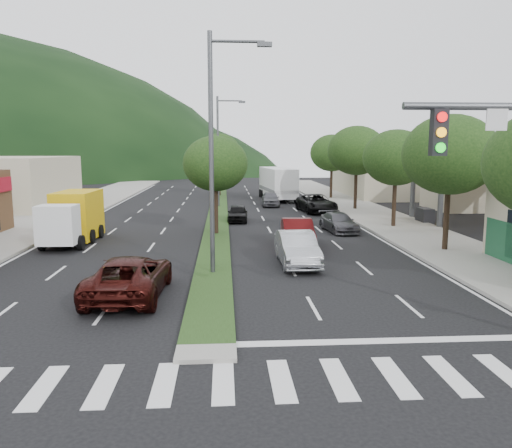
{
  "coord_description": "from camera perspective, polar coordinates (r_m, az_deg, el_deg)",
  "views": [
    {
      "loc": [
        0.51,
        -12.87,
        5.33
      ],
      "look_at": [
        1.99,
        10.1,
        1.86
      ],
      "focal_mm": 35.0,
      "sensor_mm": 36.0,
      "label": 1
    }
  ],
  "objects": [
    {
      "name": "ground",
      "position": [
        13.94,
        -5.67,
        -13.95
      ],
      "size": [
        160.0,
        160.0,
        0.0
      ],
      "primitive_type": "plane",
      "color": "black",
      "rests_on": "ground"
    },
    {
      "name": "sidewalk_right",
      "position": [
        40.07,
        13.76,
        0.8
      ],
      "size": [
        5.0,
        90.0,
        0.15
      ],
      "primitive_type": "cube",
      "color": "gray",
      "rests_on": "ground"
    },
    {
      "name": "sidewalk_left",
      "position": [
        40.55,
        -23.11,
        0.44
      ],
      "size": [
        6.0,
        90.0,
        0.15
      ],
      "primitive_type": "cube",
      "color": "gray",
      "rests_on": "ground"
    },
    {
      "name": "median",
      "position": [
        41.21,
        -4.37,
        1.21
      ],
      "size": [
        1.6,
        56.0,
        0.12
      ],
      "primitive_type": "cube",
      "color": "#1E3312",
      "rests_on": "ground"
    },
    {
      "name": "crosswalk",
      "position": [
        12.12,
        -6.0,
        -17.55
      ],
      "size": [
        19.0,
        2.2,
        0.01
      ],
      "primitive_type": "cube",
      "color": "silver",
      "rests_on": "ground"
    },
    {
      "name": "gas_canopy",
      "position": [
        39.48,
        24.43,
        6.83
      ],
      "size": [
        12.2,
        8.2,
        5.25
      ],
      "color": "silver",
      "rests_on": "ground"
    },
    {
      "name": "bldg_left_far",
      "position": [
        50.86,
        -26.32,
        4.28
      ],
      "size": [
        9.0,
        14.0,
        4.6
      ],
      "primitive_type": "cube",
      "color": "#B0A58C",
      "rests_on": "ground"
    },
    {
      "name": "bldg_right_far",
      "position": [
        60.02,
        14.84,
        5.69
      ],
      "size": [
        10.0,
        16.0,
        5.2
      ],
      "primitive_type": "cube",
      "color": "#B0A58C",
      "rests_on": "ground"
    },
    {
      "name": "tree_r_b",
      "position": [
        27.4,
        21.29,
        7.39
      ],
      "size": [
        4.8,
        4.8,
        6.94
      ],
      "color": "black",
      "rests_on": "sidewalk_right"
    },
    {
      "name": "tree_r_c",
      "position": [
        34.83,
        15.71,
        7.3
      ],
      "size": [
        4.4,
        4.4,
        6.48
      ],
      "color": "black",
      "rests_on": "sidewalk_right"
    },
    {
      "name": "tree_r_d",
      "position": [
        44.39,
        11.43,
        8.22
      ],
      "size": [
        5.0,
        5.0,
        7.17
      ],
      "color": "black",
      "rests_on": "sidewalk_right"
    },
    {
      "name": "tree_r_e",
      "position": [
        54.11,
        8.66,
        8.02
      ],
      "size": [
        4.6,
        4.6,
        6.71
      ],
      "color": "black",
      "rests_on": "sidewalk_right"
    },
    {
      "name": "tree_med_near",
      "position": [
        30.89,
        -4.67,
        6.88
      ],
      "size": [
        4.0,
        4.0,
        6.02
      ],
      "color": "black",
      "rests_on": "median"
    },
    {
      "name": "tree_med_far",
      "position": [
        56.88,
        -4.25,
        8.23
      ],
      "size": [
        4.8,
        4.8,
        6.94
      ],
      "color": "black",
      "rests_on": "median"
    },
    {
      "name": "streetlight_near",
      "position": [
        20.88,
        -4.58,
        9.24
      ],
      "size": [
        2.6,
        0.25,
        10.0
      ],
      "color": "#47494C",
      "rests_on": "ground"
    },
    {
      "name": "streetlight_mid",
      "position": [
        45.87,
        -4.12,
        8.87
      ],
      "size": [
        2.6,
        0.25,
        10.0
      ],
      "color": "#47494C",
      "rests_on": "ground"
    },
    {
      "name": "sedan_silver",
      "position": [
        23.18,
        4.72,
        -2.82
      ],
      "size": [
        1.69,
        4.65,
        1.52
      ],
      "primitive_type": "imported",
      "rotation": [
        0.0,
        0.0,
        0.02
      ],
      "color": "#B4B7BD",
      "rests_on": "ground"
    },
    {
      "name": "suv_maroon",
      "position": [
        18.77,
        -14.24,
        -5.8
      ],
      "size": [
        2.7,
        5.53,
        1.51
      ],
      "primitive_type": "imported",
      "rotation": [
        0.0,
        0.0,
        3.11
      ],
      "color": "black",
      "rests_on": "ground"
    },
    {
      "name": "car_queue_a",
      "position": [
        36.96,
        -2.12,
        1.24
      ],
      "size": [
        1.63,
        3.68,
        1.23
      ],
      "primitive_type": "imported",
      "rotation": [
        0.0,
        0.0,
        -0.05
      ],
      "color": "black",
      "rests_on": "ground"
    },
    {
      "name": "car_queue_b",
      "position": [
        32.85,
        9.45,
        0.19
      ],
      "size": [
        2.2,
        4.35,
        1.21
      ],
      "primitive_type": "imported",
      "rotation": [
        0.0,
        0.0,
        0.12
      ],
      "color": "#49484D",
      "rests_on": "ground"
    },
    {
      "name": "car_queue_c",
      "position": [
        27.32,
        4.77,
        -1.07
      ],
      "size": [
        1.87,
        4.72,
        1.53
      ],
      "primitive_type": "imported",
      "rotation": [
        0.0,
        0.0,
        -0.05
      ],
      "color": "#450B0C",
      "rests_on": "ground"
    },
    {
      "name": "car_queue_d",
      "position": [
        42.61,
        6.91,
        2.36
      ],
      "size": [
        3.05,
        5.7,
        1.52
      ],
      "primitive_type": "imported",
      "rotation": [
        0.0,
        0.0,
        0.1
      ],
      "color": "black",
      "rests_on": "ground"
    },
    {
      "name": "car_queue_e",
      "position": [
        47.08,
        1.66,
        2.91
      ],
      "size": [
        1.78,
        4.05,
        1.36
      ],
      "primitive_type": "imported",
      "rotation": [
        0.0,
        0.0,
        -0.04
      ],
      "color": "#57575C",
      "rests_on": "ground"
    },
    {
      "name": "car_queue_f",
      "position": [
        53.02,
        2.31,
        3.59
      ],
      "size": [
        2.64,
        5.21,
        1.45
      ],
      "primitive_type": "imported",
      "rotation": [
        0.0,
        0.0,
        0.13
      ],
      "color": "black",
      "rests_on": "ground"
    },
    {
      "name": "box_truck",
      "position": [
        30.32,
        -20.07,
        0.55
      ],
      "size": [
        2.46,
        5.94,
        2.9
      ],
      "rotation": [
        0.0,
        0.0,
        3.11
      ],
      "color": "white",
      "rests_on": "ground"
    },
    {
      "name": "motorhome",
      "position": [
        52.65,
        2.49,
        4.71
      ],
      "size": [
        3.5,
        8.93,
        3.35
      ],
      "rotation": [
        0.0,
        0.0,
        0.1
      ],
      "color": "white",
      "rests_on": "ground"
    }
  ]
}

